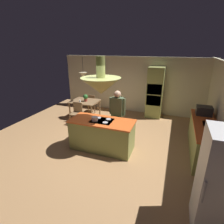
% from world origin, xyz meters
% --- Properties ---
extents(ground, '(8.16, 8.16, 0.00)m').
position_xyz_m(ground, '(0.00, 0.00, 0.00)').
color(ground, '#AD7F51').
extents(wall_back, '(6.80, 0.10, 2.55)m').
position_xyz_m(wall_back, '(0.00, 3.45, 1.27)').
color(wall_back, beige).
rests_on(wall_back, ground).
extents(kitchen_island, '(1.91, 0.85, 0.95)m').
position_xyz_m(kitchen_island, '(0.00, -0.20, 0.47)').
color(kitchen_island, '#8C934C').
rests_on(kitchen_island, ground).
extents(counter_run_right, '(0.73, 2.44, 0.93)m').
position_xyz_m(counter_run_right, '(2.84, 0.60, 0.48)').
color(counter_run_right, '#8C934C').
rests_on(counter_run_right, ground).
extents(oven_tower, '(0.66, 0.62, 2.17)m').
position_xyz_m(oven_tower, '(1.10, 3.04, 1.08)').
color(oven_tower, '#8C934C').
rests_on(oven_tower, ground).
extents(refrigerator, '(0.72, 0.74, 1.85)m').
position_xyz_m(refrigerator, '(2.80, -1.90, 0.92)').
color(refrigerator, white).
rests_on(refrigerator, ground).
extents(dining_table, '(1.15, 0.95, 0.76)m').
position_xyz_m(dining_table, '(-1.70, 1.90, 0.67)').
color(dining_table, olive).
rests_on(dining_table, ground).
extents(person_at_island, '(0.53, 0.22, 1.68)m').
position_xyz_m(person_at_island, '(0.25, 0.50, 0.97)').
color(person_at_island, tan).
rests_on(person_at_island, ground).
extents(range_hood, '(1.10, 1.10, 1.00)m').
position_xyz_m(range_hood, '(0.00, -0.20, 1.99)').
color(range_hood, '#8C934C').
extents(pendant_light_over_table, '(0.32, 0.32, 0.82)m').
position_xyz_m(pendant_light_over_table, '(-1.70, 1.90, 1.86)').
color(pendant_light_over_table, beige).
extents(chair_facing_island, '(0.40, 0.40, 0.87)m').
position_xyz_m(chair_facing_island, '(-1.70, 1.20, 0.50)').
color(chair_facing_island, olive).
rests_on(chair_facing_island, ground).
extents(chair_by_back_wall, '(0.40, 0.40, 0.87)m').
position_xyz_m(chair_by_back_wall, '(-1.70, 2.60, 0.50)').
color(chair_by_back_wall, olive).
rests_on(chair_by_back_wall, ground).
extents(potted_plant_on_table, '(0.20, 0.20, 0.30)m').
position_xyz_m(potted_plant_on_table, '(-1.63, 1.86, 0.93)').
color(potted_plant_on_table, '#99382D').
rests_on(potted_plant_on_table, dining_table).
extents(cup_on_table, '(0.07, 0.07, 0.09)m').
position_xyz_m(cup_on_table, '(-1.80, 1.66, 0.81)').
color(cup_on_table, white).
rests_on(cup_on_table, dining_table).
extents(canister_flour, '(0.13, 0.13, 0.20)m').
position_xyz_m(canister_flour, '(2.84, -0.00, 1.04)').
color(canister_flour, '#E0B78C').
rests_on(canister_flour, counter_run_right).
extents(canister_sugar, '(0.11, 0.11, 0.17)m').
position_xyz_m(canister_sugar, '(2.84, 0.18, 1.02)').
color(canister_sugar, '#E0B78C').
rests_on(canister_sugar, counter_run_right).
extents(microwave_on_counter, '(0.46, 0.36, 0.28)m').
position_xyz_m(microwave_on_counter, '(2.84, 1.32, 1.07)').
color(microwave_on_counter, '#232326').
rests_on(microwave_on_counter, counter_run_right).
extents(cooking_pot_on_cooktop, '(0.18, 0.18, 0.12)m').
position_xyz_m(cooking_pot_on_cooktop, '(-0.16, -0.33, 1.01)').
color(cooking_pot_on_cooktop, '#B2B2B7').
rests_on(cooking_pot_on_cooktop, kitchen_island).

